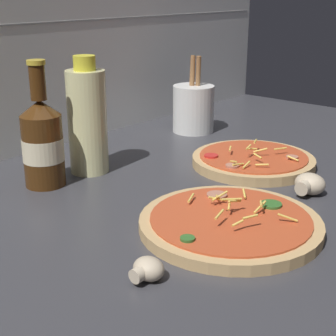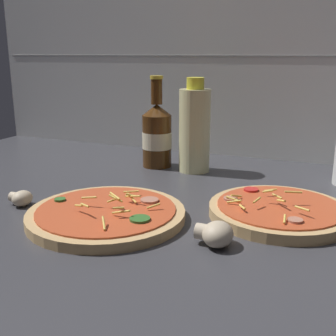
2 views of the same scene
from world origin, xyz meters
The scene contains 8 objects.
counter_slab centered at (0.00, 0.00, 1.25)cm, with size 160.00×90.00×2.50cm.
tile_backsplash centered at (0.00, 45.50, 30.00)cm, with size 160.00×1.13×60.00cm.
pizza_near centered at (-10.30, -10.08, 3.50)cm, with size 27.60×27.60×4.60cm.
pizza_far centered at (17.29, 3.03, 3.59)cm, with size 24.95×24.95×4.89cm.
beer_bottle centered at (-17.03, 26.43, 10.81)cm, with size 7.49×7.49×22.89cm.
oil_bottle centered at (-6.76, 25.87, 12.94)cm, with size 7.58×7.58×22.71cm.
mushroom_left centered at (-28.93, -10.32, 3.98)cm, with size 4.44×4.23×2.96cm.
mushroom_right centered at (10.29, -12.75, 4.42)cm, with size 5.77×5.49×3.84cm.
Camera 2 is at (26.25, -69.40, 30.65)cm, focal length 45.00 mm.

